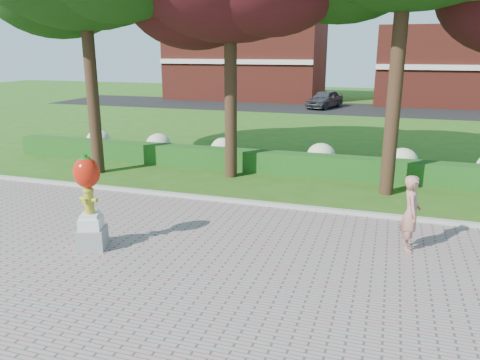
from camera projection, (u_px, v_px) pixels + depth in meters
The scene contains 11 objects.
ground at pixel (229, 245), 11.21m from camera, with size 100.00×100.00×0.00m, color #2A5715.
walkway at pixel (148, 339), 7.54m from camera, with size 40.00×14.00×0.04m, color gray.
curb at pixel (262, 204), 13.94m from camera, with size 40.00×0.18×0.15m, color #ADADA5.
lawn_hedge at pixel (290, 164), 17.52m from camera, with size 24.00×0.70×0.80m, color #184814.
hydrangea_row at pixel (310, 155), 18.23m from camera, with size 20.10×1.10×0.99m.
street at pixel (345, 109), 36.88m from camera, with size 50.00×8.00×0.02m, color black.
building_left at pixel (247, 61), 44.39m from camera, with size 14.00×8.00×7.00m, color maroon.
building_right at pixel (452, 66), 39.15m from camera, with size 12.00×8.00×6.40m, color maroon.
hydrant_sculpture at pixel (89, 200), 10.64m from camera, with size 0.77×0.77×2.24m.
woman at pixel (411, 213), 10.66m from camera, with size 0.65×0.42×1.77m, color #AE7263.
parked_car at pixel (325, 99), 37.12m from camera, with size 1.67×4.16×1.42m, color #38393E.
Camera 1 is at (3.43, -9.80, 4.53)m, focal length 35.00 mm.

